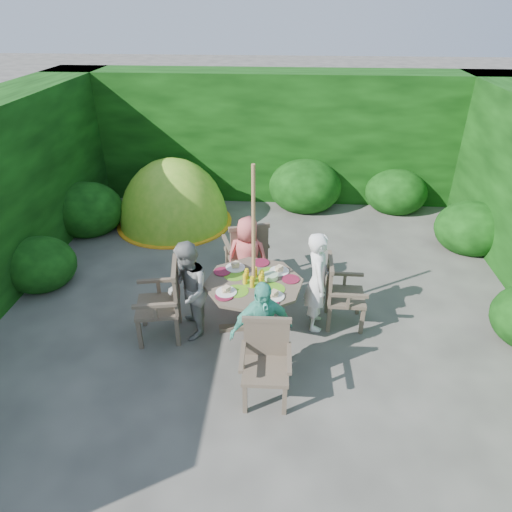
# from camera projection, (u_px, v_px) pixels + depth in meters

# --- Properties ---
(ground) EXTENTS (60.00, 60.00, 0.00)m
(ground) POSITION_uv_depth(u_px,v_px,m) (266.00, 300.00, 6.46)
(ground) COLOR #413F3A
(ground) RESTS_ON ground
(hedge_enclosure) EXTENTS (9.00, 9.00, 2.50)m
(hedge_enclosure) POSITION_uv_depth(u_px,v_px,m) (271.00, 183.00, 6.99)
(hedge_enclosure) COLOR black
(hedge_enclosure) RESTS_ON ground
(patio_table) EXTENTS (1.43, 1.43, 0.86)m
(patio_table) POSITION_uv_depth(u_px,v_px,m) (254.00, 289.00, 5.61)
(patio_table) COLOR #45392D
(patio_table) RESTS_ON ground
(parasol_pole) EXTENTS (0.05, 0.05, 2.20)m
(parasol_pole) POSITION_uv_depth(u_px,v_px,m) (254.00, 254.00, 5.36)
(parasol_pole) COLOR olive
(parasol_pole) RESTS_ON ground
(garden_chair_right) EXTENTS (0.49, 0.54, 0.90)m
(garden_chair_right) POSITION_uv_depth(u_px,v_px,m) (340.00, 292.00, 5.78)
(garden_chair_right) COLOR #45392D
(garden_chair_right) RESTS_ON ground
(garden_chair_left) EXTENTS (0.62, 0.67, 0.97)m
(garden_chair_left) POSITION_uv_depth(u_px,v_px,m) (164.00, 301.00, 5.54)
(garden_chair_left) COLOR #45392D
(garden_chair_left) RESTS_ON ground
(garden_chair_back) EXTENTS (0.73, 0.68, 0.98)m
(garden_chair_back) POSITION_uv_depth(u_px,v_px,m) (247.00, 252.00, 6.59)
(garden_chair_back) COLOR #45392D
(garden_chair_back) RESTS_ON ground
(garden_chair_front) EXTENTS (0.53, 0.48, 0.87)m
(garden_chair_front) POSITION_uv_depth(u_px,v_px,m) (266.00, 360.00, 4.72)
(garden_chair_front) COLOR #45392D
(garden_chair_front) RESTS_ON ground
(child_right) EXTENTS (0.34, 0.50, 1.33)m
(child_right) POSITION_uv_depth(u_px,v_px,m) (318.00, 281.00, 5.65)
(child_right) COLOR white
(child_right) RESTS_ON ground
(child_left) EXTENTS (0.62, 0.72, 1.28)m
(child_left) POSITION_uv_depth(u_px,v_px,m) (188.00, 291.00, 5.51)
(child_left) COLOR gray
(child_left) RESTS_ON ground
(child_back) EXTENTS (0.63, 0.45, 1.19)m
(child_back) POSITION_uv_depth(u_px,v_px,m) (248.00, 258.00, 6.30)
(child_back) COLOR #D75A58
(child_back) RESTS_ON ground
(child_front) EXTENTS (0.77, 0.56, 1.22)m
(child_front) POSITION_uv_depth(u_px,v_px,m) (261.00, 330.00, 4.91)
(child_front) COLOR #54C4A9
(child_front) RESTS_ON ground
(dome_tent) EXTENTS (2.33, 2.33, 2.45)m
(dome_tent) POSITION_uv_depth(u_px,v_px,m) (175.00, 223.00, 8.64)
(dome_tent) COLOR #67AF21
(dome_tent) RESTS_ON ground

